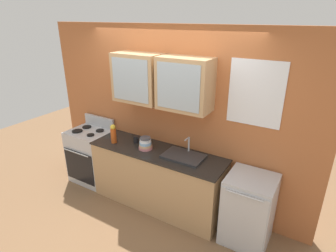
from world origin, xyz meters
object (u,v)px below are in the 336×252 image
object	(u,v)px
vase	(113,134)
dishwasher	(248,210)
stove_range	(92,155)
cup_near_sink	(136,139)
sink_faucet	(184,156)
bowl_stack	(145,144)

from	to	relation	value
vase	dishwasher	world-z (taller)	vase
stove_range	dishwasher	bearing A→B (deg)	-0.09
vase	cup_near_sink	distance (m)	0.35
sink_faucet	dishwasher	size ratio (longest dim) A/B	0.60
dishwasher	bowl_stack	bearing A→B (deg)	-179.07
cup_near_sink	dishwasher	size ratio (longest dim) A/B	0.13
vase	sink_faucet	bearing A→B (deg)	6.98
vase	cup_near_sink	world-z (taller)	vase
stove_range	dishwasher	world-z (taller)	stove_range
sink_faucet	dishwasher	distance (m)	1.04
sink_faucet	stove_range	bearing A→B (deg)	-179.00
sink_faucet	bowl_stack	xyz separation A→B (m)	(-0.58, -0.06, 0.06)
vase	dishwasher	distance (m)	2.12
sink_faucet	cup_near_sink	world-z (taller)	sink_faucet
bowl_stack	dishwasher	size ratio (longest dim) A/B	0.22
stove_range	bowl_stack	bearing A→B (deg)	-1.42
stove_range	cup_near_sink	xyz separation A→B (m)	(0.93, 0.07, 0.49)
sink_faucet	bowl_stack	size ratio (longest dim) A/B	2.77
cup_near_sink	dishwasher	bearing A→B (deg)	-2.38
sink_faucet	cup_near_sink	bearing A→B (deg)	177.37
bowl_stack	cup_near_sink	size ratio (longest dim) A/B	1.67
dishwasher	stove_range	bearing A→B (deg)	179.91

